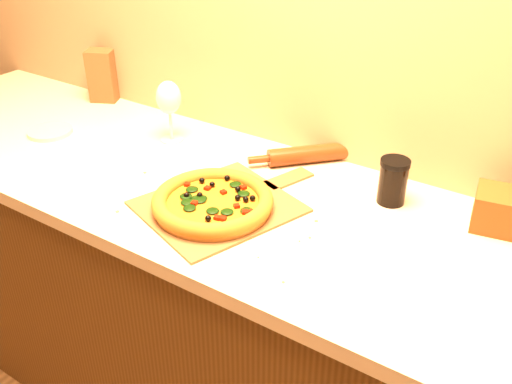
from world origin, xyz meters
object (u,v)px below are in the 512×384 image
object	(u,v)px
wine_glass	(169,99)
rolling_pin	(312,154)
side_plate	(50,132)
pizza_peel	(223,205)
dark_jar	(393,181)
pizza	(213,202)

from	to	relation	value
wine_glass	rolling_pin	bearing A→B (deg)	14.43
rolling_pin	side_plate	distance (m)	0.85
side_plate	rolling_pin	bearing A→B (deg)	20.02
rolling_pin	side_plate	xyz separation A→B (m)	(-0.79, -0.29, -0.02)
pizza_peel	wine_glass	world-z (taller)	wine_glass
pizza_peel	wine_glass	size ratio (longest dim) A/B	2.69
dark_jar	rolling_pin	bearing A→B (deg)	163.13
dark_jar	side_plate	world-z (taller)	dark_jar
pizza	wine_glass	xyz separation A→B (m)	(-0.36, 0.26, 0.11)
pizza	rolling_pin	bearing A→B (deg)	78.34
side_plate	pizza	bearing A→B (deg)	-6.59
rolling_pin	dark_jar	distance (m)	0.29
wine_glass	dark_jar	bearing A→B (deg)	2.27
rolling_pin	dark_jar	xyz separation A→B (m)	(0.28, -0.08, 0.04)
pizza	rolling_pin	distance (m)	0.38
wine_glass	dark_jar	world-z (taller)	wine_glass
dark_jar	side_plate	xyz separation A→B (m)	(-1.07, -0.21, -0.05)
rolling_pin	wine_glass	world-z (taller)	wine_glass
pizza	rolling_pin	xyz separation A→B (m)	(0.08, 0.37, -0.00)
wine_glass	side_plate	size ratio (longest dim) A/B	1.37
pizza_peel	dark_jar	size ratio (longest dim) A/B	4.31
rolling_pin	pizza_peel	bearing A→B (deg)	-102.03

